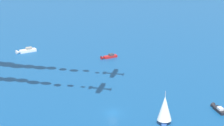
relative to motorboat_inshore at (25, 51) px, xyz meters
name	(u,v)px	position (x,y,z in m)	size (l,w,h in m)	color
ground_plane	(113,113)	(21.42, 56.16, -0.58)	(2000.00, 2000.00, 0.00)	navy
motorboat_inshore	(25,51)	(0.00, 0.00, 0.00)	(7.60, 4.80, 2.17)	white
sailboat_ahead	(165,110)	(18.77, 70.06, 3.24)	(6.57, 4.91, 8.37)	#23478C
motorboat_mid_cluster	(218,109)	(3.60, 77.41, -0.12)	(4.73, 5.66, 1.71)	black
motorboat_outer_ring_b	(108,57)	(-13.13, 28.18, -0.11)	(6.13, 4.04, 1.76)	#B21E1E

